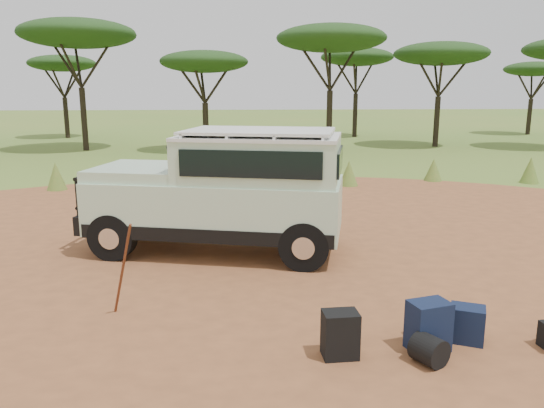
{
  "coord_description": "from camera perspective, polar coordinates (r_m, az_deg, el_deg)",
  "views": [
    {
      "loc": [
        -0.56,
        -7.95,
        3.02
      ],
      "look_at": [
        0.08,
        1.29,
        1.0
      ],
      "focal_mm": 35.0,
      "sensor_mm": 36.0,
      "label": 1
    }
  ],
  "objects": [
    {
      "name": "ground",
      "position": [
        8.52,
        0.08,
        -8.46
      ],
      "size": [
        140.0,
        140.0,
        0.0
      ],
      "primitive_type": "plane",
      "color": "#567E2C",
      "rests_on": "ground"
    },
    {
      "name": "dirt_clearing",
      "position": [
        8.52,
        0.08,
        -8.43
      ],
      "size": [
        23.0,
        23.0,
        0.01
      ],
      "primitive_type": "cylinder",
      "color": "#965731",
      "rests_on": "ground"
    },
    {
      "name": "grass_fringe",
      "position": [
        16.84,
        -1.59,
        3.38
      ],
      "size": [
        36.6,
        1.6,
        0.9
      ],
      "color": "#567E2C",
      "rests_on": "ground"
    },
    {
      "name": "acacia_treeline",
      "position": [
        27.85,
        -1.26,
        16.14
      ],
      "size": [
        46.7,
        13.2,
        6.26
      ],
      "color": "black",
      "rests_on": "ground"
    },
    {
      "name": "safari_vehicle",
      "position": [
        9.85,
        -5.06,
        1.1
      ],
      "size": [
        5.02,
        2.9,
        2.31
      ],
      "rotation": [
        0.0,
        0.0,
        -0.23
      ],
      "color": "#B6D5B6",
      "rests_on": "ground"
    },
    {
      "name": "walking_staff",
      "position": [
        7.32,
        -15.78,
        -6.83
      ],
      "size": [
        0.41,
        0.45,
        1.36
      ],
      "primitive_type": "cylinder",
      "rotation": [
        0.38,
        0.0,
        0.72
      ],
      "color": "brown",
      "rests_on": "ground"
    },
    {
      "name": "backpack_black",
      "position": [
        6.27,
        7.34,
        -13.77
      ],
      "size": [
        0.42,
        0.32,
        0.55
      ],
      "primitive_type": "cube",
      "rotation": [
        0.0,
        0.0,
        0.05
      ],
      "color": "black",
      "rests_on": "ground"
    },
    {
      "name": "backpack_navy",
      "position": [
        6.63,
        16.47,
        -12.48
      ],
      "size": [
        0.53,
        0.44,
        0.6
      ],
      "primitive_type": "cube",
      "rotation": [
        0.0,
        0.0,
        0.26
      ],
      "color": "#111B38",
      "rests_on": "ground"
    },
    {
      "name": "backpack_olive",
      "position": [
        6.91,
        16.99,
        -12.08
      ],
      "size": [
        0.35,
        0.27,
        0.46
      ],
      "primitive_type": "cube",
      "rotation": [
        0.0,
        0.0,
        0.1
      ],
      "color": "#373C1B",
      "rests_on": "ground"
    },
    {
      "name": "duffel_navy",
      "position": [
        7.0,
        20.23,
        -12.05
      ],
      "size": [
        0.49,
        0.44,
        0.45
      ],
      "primitive_type": "cube",
      "rotation": [
        0.0,
        0.0,
        -0.43
      ],
      "color": "#111B38",
      "rests_on": "ground"
    },
    {
      "name": "stuff_sack",
      "position": [
        6.38,
        16.52,
        -14.82
      ],
      "size": [
        0.46,
        0.46,
        0.34
      ],
      "primitive_type": "cylinder",
      "rotation": [
        1.57,
        0.0,
        0.53
      ],
      "color": "black",
      "rests_on": "ground"
    }
  ]
}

